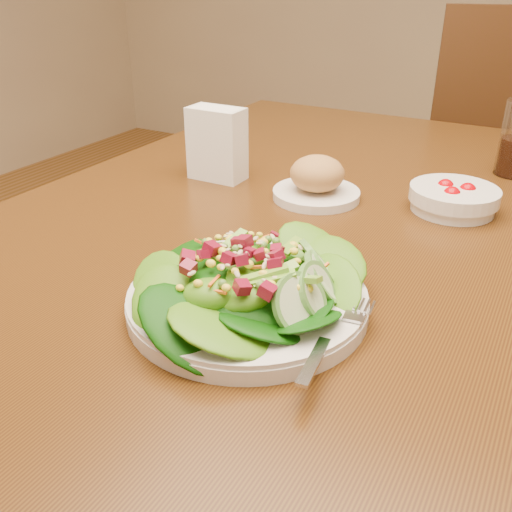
# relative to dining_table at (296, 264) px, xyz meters

# --- Properties ---
(dining_table) EXTENTS (0.90, 1.40, 0.75)m
(dining_table) POSITION_rel_dining_table_xyz_m (0.00, 0.00, 0.00)
(dining_table) COLOR #4B2D0D
(dining_table) RESTS_ON ground_plane
(chair_far) EXTENTS (0.57, 0.57, 1.01)m
(chair_far) POSITION_rel_dining_table_xyz_m (0.17, 1.12, -0.11)
(chair_far) COLOR #311E09
(chair_far) RESTS_ON ground_plane
(salad_plate) EXTENTS (0.28, 0.28, 0.08)m
(salad_plate) POSITION_rel_dining_table_xyz_m (0.09, -0.30, 0.13)
(salad_plate) COLOR white
(salad_plate) RESTS_ON dining_table
(bread_plate) EXTENTS (0.15, 0.15, 0.07)m
(bread_plate) POSITION_rel_dining_table_xyz_m (0.01, 0.06, 0.13)
(bread_plate) COLOR white
(bread_plate) RESTS_ON dining_table
(tomato_bowl) EXTENTS (0.14, 0.14, 0.05)m
(tomato_bowl) POSITION_rel_dining_table_xyz_m (0.22, 0.12, 0.12)
(tomato_bowl) COLOR white
(tomato_bowl) RESTS_ON dining_table
(napkin_holder) EXTENTS (0.10, 0.06, 0.13)m
(napkin_holder) POSITION_rel_dining_table_xyz_m (-0.20, 0.07, 0.17)
(napkin_holder) COLOR white
(napkin_holder) RESTS_ON dining_table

